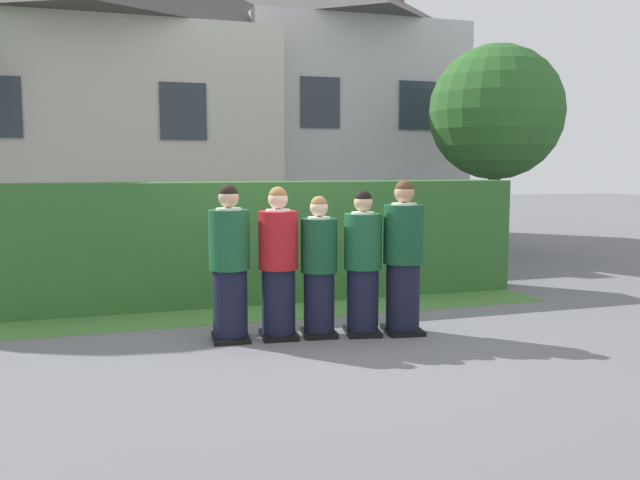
# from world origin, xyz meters

# --- Properties ---
(ground_plane) EXTENTS (60.00, 60.00, 0.00)m
(ground_plane) POSITION_xyz_m (0.00, 0.00, 0.00)
(ground_plane) COLOR slate
(student_front_row_0) EXTENTS (0.43, 0.53, 1.65)m
(student_front_row_0) POSITION_xyz_m (-0.97, 0.11, 0.79)
(student_front_row_0) COLOR black
(student_front_row_0) RESTS_ON ground
(student_in_red_blazer) EXTENTS (0.42, 0.53, 1.63)m
(student_in_red_blazer) POSITION_xyz_m (-0.45, 0.06, 0.77)
(student_in_red_blazer) COLOR black
(student_in_red_blazer) RESTS_ON ground
(student_front_row_2) EXTENTS (0.41, 0.48, 1.53)m
(student_front_row_2) POSITION_xyz_m (-0.01, 0.01, 0.72)
(student_front_row_2) COLOR black
(student_front_row_2) RESTS_ON ground
(student_front_row_3) EXTENTS (0.44, 0.51, 1.58)m
(student_front_row_3) POSITION_xyz_m (0.47, -0.08, 0.75)
(student_front_row_3) COLOR black
(student_front_row_3) RESTS_ON ground
(student_front_row_4) EXTENTS (0.45, 0.53, 1.69)m
(student_front_row_4) POSITION_xyz_m (0.91, -0.16, 0.81)
(student_front_row_4) COLOR black
(student_front_row_4) RESTS_ON ground
(hedge) EXTENTS (7.00, 0.70, 1.63)m
(hedge) POSITION_xyz_m (0.00, 2.06, 0.82)
(hedge) COLOR #33662D
(hedge) RESTS_ON ground
(school_building_main) EXTENTS (5.52, 4.49, 6.76)m
(school_building_main) POSITION_xyz_m (3.52, 9.42, 3.46)
(school_building_main) COLOR silver
(school_building_main) RESTS_ON ground
(school_building_annex) EXTENTS (7.85, 4.20, 6.90)m
(school_building_annex) POSITION_xyz_m (-2.36, 8.53, 3.54)
(school_building_annex) COLOR beige
(school_building_annex) RESTS_ON ground
(oak_tree_right) EXTENTS (2.65, 2.65, 4.22)m
(oak_tree_right) POSITION_xyz_m (5.20, 4.82, 2.88)
(oak_tree_right) COLOR brown
(oak_tree_right) RESTS_ON ground
(lawn_strip) EXTENTS (7.00, 0.90, 0.01)m
(lawn_strip) POSITION_xyz_m (0.00, 1.26, 0.00)
(lawn_strip) COLOR #477A38
(lawn_strip) RESTS_ON ground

